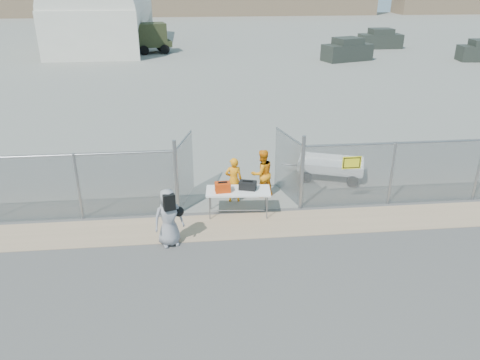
{
  "coord_description": "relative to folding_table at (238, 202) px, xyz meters",
  "views": [
    {
      "loc": [
        -1.4,
        -11.47,
        7.13
      ],
      "look_at": [
        0.0,
        2.0,
        1.1
      ],
      "focal_mm": 35.0,
      "sensor_mm": 36.0,
      "label": 1
    }
  ],
  "objects": [
    {
      "name": "utility_trailer",
      "position": [
        3.76,
        2.57,
        -0.05
      ],
      "size": [
        3.45,
        2.55,
        0.75
      ],
      "primitive_type": null,
      "rotation": [
        0.0,
        0.0,
        -0.35
      ],
      "color": "white",
      "rests_on": "ground"
    },
    {
      "name": "parked_vehicle_mid",
      "position": [
        18.03,
        34.38,
        0.52
      ],
      "size": [
        4.22,
        1.95,
        1.9
      ],
      "primitive_type": null,
      "rotation": [
        0.0,
        0.0,
        0.01
      ],
      "color": "#2B302A",
      "rests_on": "ground"
    },
    {
      "name": "orange_bag",
      "position": [
        -0.49,
        -0.05,
        0.58
      ],
      "size": [
        0.49,
        0.34,
        0.3
      ],
      "primitive_type": "cube",
      "rotation": [
        0.0,
        0.0,
        0.06
      ],
      "color": "red",
      "rests_on": "folding_table"
    },
    {
      "name": "dirt_strip",
      "position": [
        0.08,
        -0.77,
        -0.42
      ],
      "size": [
        44.0,
        1.6,
        0.01
      ],
      "primitive_type": "cube",
      "color": "tan",
      "rests_on": "ground"
    },
    {
      "name": "parked_vehicle_near",
      "position": [
        12.34,
        27.49,
        0.53
      ],
      "size": [
        4.64,
        3.14,
        1.92
      ],
      "primitive_type": null,
      "rotation": [
        0.0,
        0.0,
        0.31
      ],
      "color": "#2B302A",
      "rests_on": "ground"
    },
    {
      "name": "military_truck",
      "position": [
        -6.05,
        33.34,
        0.95
      ],
      "size": [
        6.13,
        3.4,
        2.76
      ],
      "primitive_type": null,
      "rotation": [
        0.0,
        0.0,
        0.23
      ],
      "color": "#2E331C",
      "rests_on": "ground"
    },
    {
      "name": "ground",
      "position": [
        0.08,
        -1.77,
        -0.43
      ],
      "size": [
        160.0,
        160.0,
        0.0
      ],
      "primitive_type": "plane",
      "color": "#454444"
    },
    {
      "name": "visitor",
      "position": [
        -2.12,
        -1.59,
        0.43
      ],
      "size": [
        0.96,
        0.76,
        1.71
      ],
      "primitive_type": "imported",
      "rotation": [
        0.0,
        0.0,
        0.29
      ],
      "color": "gray",
      "rests_on": "ground"
    },
    {
      "name": "black_duffel",
      "position": [
        0.31,
        0.05,
        0.56
      ],
      "size": [
        0.6,
        0.46,
        0.26
      ],
      "primitive_type": "cube",
      "rotation": [
        0.0,
        0.0,
        -0.3
      ],
      "color": "black",
      "rests_on": "folding_table"
    },
    {
      "name": "tarmac_inside",
      "position": [
        0.08,
        40.23,
        -0.42
      ],
      "size": [
        160.0,
        80.0,
        0.01
      ],
      "primitive_type": "cube",
      "color": "gray",
      "rests_on": "ground"
    },
    {
      "name": "security_worker_right",
      "position": [
        0.95,
        1.28,
        0.42
      ],
      "size": [
        1.0,
        0.9,
        1.69
      ],
      "primitive_type": "imported",
      "rotation": [
        0.0,
        0.0,
        3.51
      ],
      "color": "orange",
      "rests_on": "ground"
    },
    {
      "name": "folding_table",
      "position": [
        0.0,
        0.0,
        0.0
      ],
      "size": [
        2.08,
        1.01,
        0.86
      ],
      "primitive_type": null,
      "rotation": [
        0.0,
        0.0,
        -0.08
      ],
      "color": "white",
      "rests_on": "ground"
    },
    {
      "name": "security_worker_left",
      "position": [
        -0.05,
        0.96,
        0.36
      ],
      "size": [
        0.58,
        0.38,
        1.57
      ],
      "primitive_type": "imported",
      "rotation": [
        0.0,
        0.0,
        3.15
      ],
      "color": "orange",
      "rests_on": "ground"
    },
    {
      "name": "quonset_hangar",
      "position": [
        -9.92,
        38.23,
        3.57
      ],
      "size": [
        9.0,
        18.0,
        8.0
      ],
      "primitive_type": null,
      "color": "silver",
      "rests_on": "ground"
    },
    {
      "name": "chain_link_fence",
      "position": [
        0.08,
        0.23,
        0.67
      ],
      "size": [
        40.0,
        0.2,
        2.2
      ],
      "primitive_type": null,
      "color": "gray",
      "rests_on": "ground"
    }
  ]
}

